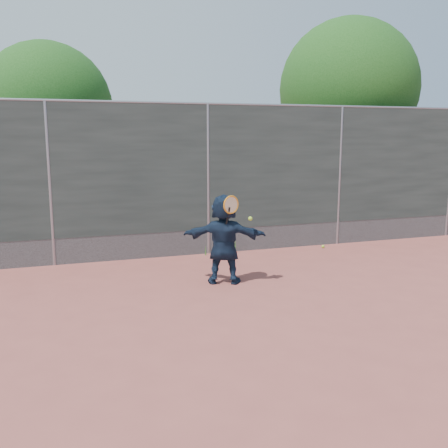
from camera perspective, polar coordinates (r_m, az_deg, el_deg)
name	(u,v)px	position (r m, az deg, el deg)	size (l,w,h in m)	color
ground	(280,309)	(7.11, 6.36, -9.58)	(80.00, 80.00, 0.00)	#9E4C42
player	(224,239)	(8.08, 0.00, -1.71)	(1.36, 0.43, 1.47)	#15243A
ball_ground	(323,246)	(10.94, 11.25, -2.53)	(0.07, 0.07, 0.07)	#A0D42F
fence	(208,176)	(10.02, -1.85, 5.47)	(20.00, 0.06, 3.03)	#38423D
swing_action	(233,207)	(7.82, 1.01, 1.92)	(0.48, 0.18, 0.51)	orange
tree_right	(353,93)	(14.05, 14.54, 14.28)	(3.78, 3.60, 5.39)	#382314
tree_left	(55,112)	(12.64, -18.80, 12.07)	(3.15, 3.00, 4.53)	#382314
weed_clump	(224,247)	(10.21, -0.03, -2.66)	(0.68, 0.07, 0.30)	#387226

